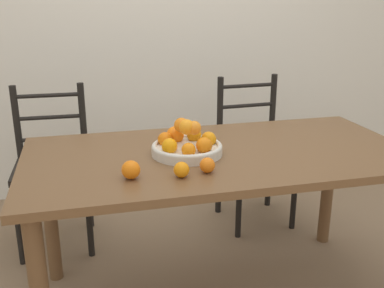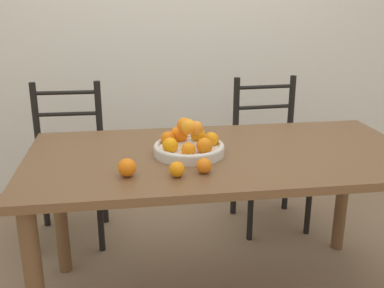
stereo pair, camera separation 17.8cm
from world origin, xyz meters
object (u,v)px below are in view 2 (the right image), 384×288
at_px(chair_left, 68,164).
at_px(chair_right, 269,154).
at_px(orange_loose_1, 204,166).
at_px(orange_loose_2, 177,169).
at_px(orange_loose_0, 127,167).
at_px(fruit_bowl, 189,144).

height_order(chair_left, chair_right, same).
xyz_separation_m(orange_loose_1, orange_loose_2, (-0.11, -0.02, 0.00)).
bearing_deg(orange_loose_0, orange_loose_1, -1.95).
distance_m(orange_loose_2, chair_left, 1.19).
height_order(orange_loose_2, chair_right, chair_right).
relative_size(orange_loose_1, chair_right, 0.07).
bearing_deg(fruit_bowl, chair_right, 49.77).
height_order(orange_loose_0, orange_loose_2, orange_loose_0).
distance_m(fruit_bowl, chair_right, 1.03).
height_order(orange_loose_0, orange_loose_1, orange_loose_0).
bearing_deg(chair_left, orange_loose_1, -54.90).
bearing_deg(orange_loose_1, orange_loose_0, 178.05).
relative_size(chair_left, chair_right, 1.00).
distance_m(orange_loose_1, chair_left, 1.23).
bearing_deg(orange_loose_1, orange_loose_2, -168.41).
distance_m(fruit_bowl, orange_loose_0, 0.36).
height_order(orange_loose_0, chair_right, chair_right).
height_order(orange_loose_1, orange_loose_2, same).
relative_size(fruit_bowl, chair_right, 0.33).
xyz_separation_m(chair_left, chair_right, (1.26, -0.00, 0.00)).
bearing_deg(orange_loose_0, chair_left, 110.11).
bearing_deg(chair_right, fruit_bowl, -133.10).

